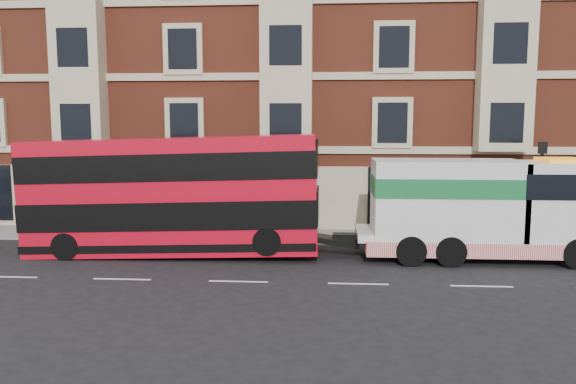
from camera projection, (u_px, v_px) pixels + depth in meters
The scene contains 8 objects.
ground at pixel (238, 282), 18.82m from camera, with size 120.00×120.00×0.00m, color black.
sidewalk at pixel (264, 235), 26.24m from camera, with size 90.00×3.00×0.15m, color slate.
victorian_terrace at pixel (286, 40), 32.41m from camera, with size 45.00×12.00×20.40m.
lamp_post_west at pixel (127, 182), 25.05m from camera, with size 0.35×0.15×4.35m.
lamp_post_east at pixel (541, 185), 23.80m from camera, with size 0.35×0.15×4.35m.
double_decker_bus at pixel (172, 193), 22.41m from camera, with size 11.62×2.67×4.71m.
tow_truck at pixel (480, 207), 21.62m from camera, with size 9.31×2.75×3.88m.
pedestrian at pixel (129, 218), 25.82m from camera, with size 0.58×0.38×1.60m, color black.
Camera 1 is at (2.94, -18.15, 5.29)m, focal length 35.00 mm.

